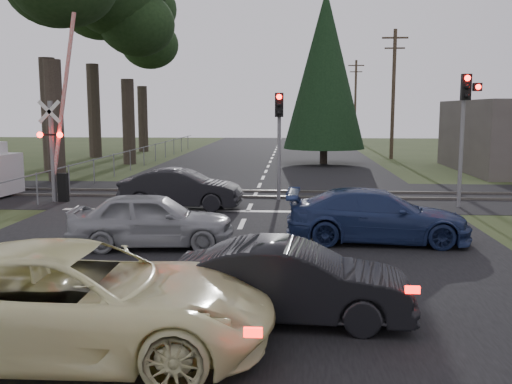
# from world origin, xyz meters

# --- Properties ---
(ground) EXTENTS (120.00, 120.00, 0.00)m
(ground) POSITION_xyz_m (0.00, 0.00, 0.00)
(ground) COLOR #2D3B1B
(ground) RESTS_ON ground
(road) EXTENTS (14.00, 100.00, 0.01)m
(road) POSITION_xyz_m (0.00, 10.00, 0.01)
(road) COLOR black
(road) RESTS_ON ground
(rail_corridor) EXTENTS (120.00, 8.00, 0.01)m
(rail_corridor) POSITION_xyz_m (0.00, 12.00, 0.01)
(rail_corridor) COLOR black
(rail_corridor) RESTS_ON ground
(stop_line) EXTENTS (13.00, 0.35, 0.00)m
(stop_line) POSITION_xyz_m (0.00, 8.20, 0.01)
(stop_line) COLOR silver
(stop_line) RESTS_ON ground
(rail_near) EXTENTS (120.00, 0.12, 0.10)m
(rail_near) POSITION_xyz_m (0.00, 11.20, 0.05)
(rail_near) COLOR #59544C
(rail_near) RESTS_ON ground
(rail_far) EXTENTS (120.00, 0.12, 0.10)m
(rail_far) POSITION_xyz_m (0.00, 12.80, 0.05)
(rail_far) COLOR #59544C
(rail_far) RESTS_ON ground
(crossing_signal) EXTENTS (1.62, 0.38, 6.96)m
(crossing_signal) POSITION_xyz_m (-7.27, 9.79, 2.06)
(crossing_signal) COLOR slate
(crossing_signal) RESTS_ON ground
(traffic_signal_right) EXTENTS (0.68, 0.48, 4.70)m
(traffic_signal_right) POSITION_xyz_m (7.55, 9.47, 3.31)
(traffic_signal_right) COLOR slate
(traffic_signal_right) RESTS_ON ground
(traffic_signal_center) EXTENTS (0.32, 0.48, 4.10)m
(traffic_signal_center) POSITION_xyz_m (1.00, 10.68, 2.81)
(traffic_signal_center) COLOR slate
(traffic_signal_center) RESTS_ON ground
(utility_pole_mid) EXTENTS (1.80, 0.26, 9.00)m
(utility_pole_mid) POSITION_xyz_m (8.50, 30.00, 4.73)
(utility_pole_mid) COLOR #4C3D2D
(utility_pole_mid) RESTS_ON ground
(utility_pole_far) EXTENTS (1.80, 0.26, 9.00)m
(utility_pole_far) POSITION_xyz_m (8.50, 55.00, 4.73)
(utility_pole_far) COLOR #4C3D2D
(utility_pole_far) RESTS_ON ground
(euc_tree_c) EXTENTS (6.00, 6.00, 13.20)m
(euc_tree_c) POSITION_xyz_m (-9.00, 25.00, 9.51)
(euc_tree_c) COLOR #473D33
(euc_tree_c) RESTS_ON ground
(euc_tree_e) EXTENTS (6.00, 6.00, 13.20)m
(euc_tree_e) POSITION_xyz_m (-11.00, 36.00, 9.51)
(euc_tree_e) COLOR #473D33
(euc_tree_e) RESTS_ON ground
(conifer_tree) EXTENTS (5.20, 5.20, 11.00)m
(conifer_tree) POSITION_xyz_m (3.50, 26.00, 5.99)
(conifer_tree) COLOR #473D33
(conifer_tree) RESTS_ON ground
(fence_left) EXTENTS (0.10, 36.00, 1.20)m
(fence_left) POSITION_xyz_m (-7.80, 22.50, 0.00)
(fence_left) COLOR slate
(fence_left) RESTS_ON ground
(cream_coupe) EXTENTS (5.74, 2.75, 1.58)m
(cream_coupe) POSITION_xyz_m (-1.51, -3.45, 0.79)
(cream_coupe) COLOR beige
(cream_coupe) RESTS_ON ground
(dark_hatchback) EXTENTS (4.06, 1.64, 1.31)m
(dark_hatchback) POSITION_xyz_m (1.54, -1.95, 0.66)
(dark_hatchback) COLOR black
(dark_hatchback) RESTS_ON ground
(silver_car) EXTENTS (4.25, 2.00, 1.41)m
(silver_car) POSITION_xyz_m (-2.01, 2.95, 0.70)
(silver_car) COLOR gray
(silver_car) RESTS_ON ground
(blue_sedan) EXTENTS (4.87, 2.16, 1.39)m
(blue_sedan) POSITION_xyz_m (3.78, 3.91, 0.69)
(blue_sedan) COLOR navy
(blue_sedan) RESTS_ON ground
(dark_car_far) EXTENTS (4.29, 1.65, 1.40)m
(dark_car_far) POSITION_xyz_m (-2.39, 8.62, 0.70)
(dark_car_far) COLOR black
(dark_car_far) RESTS_ON ground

